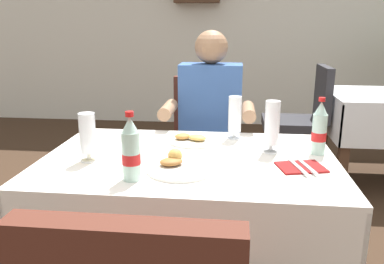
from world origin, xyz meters
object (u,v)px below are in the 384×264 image
object	(u,v)px
chair_far_diner_seat	(204,146)
beer_glass_right	(235,117)
napkin_cutlery_set	(301,167)
plate_near_camera	(178,166)
background_dining_table	(381,117)
beer_glass_left	(272,126)
background_chair_left	(301,116)
main_dining_table	(189,196)
cola_bottle_primary	(131,151)
seated_diner_far	(210,127)
cola_bottle_secondary	(319,130)
beer_glass_middle	(88,137)
plate_far_diner	(193,139)

from	to	relation	value
chair_far_diner_seat	beer_glass_right	xyz separation A→B (m)	(0.18, -0.50, 0.31)
beer_glass_right	napkin_cutlery_set	distance (m)	0.47
plate_near_camera	napkin_cutlery_set	size ratio (longest dim) A/B	1.27
napkin_cutlery_set	background_dining_table	xyz separation A→B (m)	(0.92, 1.79, -0.20)
beer_glass_left	background_chair_left	bearing A→B (deg)	76.17
beer_glass_left	napkin_cutlery_set	bearing A→B (deg)	-61.93
main_dining_table	cola_bottle_primary	distance (m)	0.42
chair_far_diner_seat	plate_near_camera	distance (m)	0.97
background_chair_left	cola_bottle_primary	bearing A→B (deg)	-114.74
seated_diner_far	beer_glass_right	distance (m)	0.44
seated_diner_far	cola_bottle_secondary	size ratio (longest dim) A/B	5.21
seated_diner_far	background_dining_table	size ratio (longest dim) A/B	1.50
beer_glass_middle	plate_near_camera	bearing A→B (deg)	-9.25
main_dining_table	chair_far_diner_seat	bearing A→B (deg)	90.00
chair_far_diner_seat	beer_glass_right	size ratio (longest dim) A/B	4.74
beer_glass_middle	chair_far_diner_seat	bearing A→B (deg)	65.95
plate_far_diner	napkin_cutlery_set	world-z (taller)	plate_far_diner
chair_far_diner_seat	beer_glass_left	size ratio (longest dim) A/B	4.34
beer_glass_middle	cola_bottle_primary	world-z (taller)	cola_bottle_primary
napkin_cutlery_set	background_chair_left	bearing A→B (deg)	80.61
plate_near_camera	background_chair_left	world-z (taller)	background_chair_left
beer_glass_left	seated_diner_far	bearing A→B (deg)	117.25
chair_far_diner_seat	beer_glass_left	bearing A→B (deg)	-63.84
seated_diner_far	cola_bottle_primary	xyz separation A→B (m)	(-0.21, -0.95, 0.15)
beer_glass_left	cola_bottle_primary	world-z (taller)	cola_bottle_primary
beer_glass_middle	background_dining_table	xyz separation A→B (m)	(1.76, 1.80, -0.30)
napkin_cutlery_set	cola_bottle_secondary	bearing A→B (deg)	62.50
beer_glass_middle	napkin_cutlery_set	distance (m)	0.84
beer_glass_right	beer_glass_middle	bearing A→B (deg)	-146.11
main_dining_table	cola_bottle_primary	world-z (taller)	cola_bottle_primary
beer_glass_right	cola_bottle_secondary	xyz separation A→B (m)	(0.35, -0.20, -0.00)
main_dining_table	seated_diner_far	distance (m)	0.70
plate_far_diner	beer_glass_middle	distance (m)	0.50
beer_glass_right	background_dining_table	xyz separation A→B (m)	(1.18, 1.41, -0.30)
beer_glass_right	background_chair_left	xyz separation A→B (m)	(0.55, 1.41, -0.31)
background_dining_table	napkin_cutlery_set	bearing A→B (deg)	-117.34
main_dining_table	napkin_cutlery_set	xyz separation A→B (m)	(0.44, -0.08, 0.18)
background_chair_left	main_dining_table	bearing A→B (deg)	-113.30
napkin_cutlery_set	seated_diner_far	bearing A→B (deg)	117.45
background_dining_table	background_chair_left	size ratio (longest dim) A/B	0.87
cola_bottle_primary	napkin_cutlery_set	xyz separation A→B (m)	(0.61, 0.18, -0.10)
napkin_cutlery_set	plate_far_diner	bearing A→B (deg)	146.10
cola_bottle_secondary	background_chair_left	xyz separation A→B (m)	(0.20, 1.60, -0.31)
cola_bottle_primary	cola_bottle_secondary	xyz separation A→B (m)	(0.71, 0.37, -0.00)
plate_near_camera	cola_bottle_secondary	world-z (taller)	cola_bottle_secondary
plate_far_diner	background_chair_left	size ratio (longest dim) A/B	0.25
plate_near_camera	cola_bottle_secondary	bearing A→B (deg)	24.21
chair_far_diner_seat	background_chair_left	world-z (taller)	same
beer_glass_middle	background_dining_table	world-z (taller)	beer_glass_middle
beer_glass_middle	cola_bottle_secondary	size ratio (longest dim) A/B	0.81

